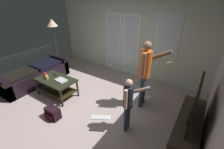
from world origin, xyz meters
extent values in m
cube|color=#A4908C|center=(0.00, 0.00, -0.01)|extent=(5.37, 4.71, 0.02)
cube|color=silver|center=(0.00, 2.33, 1.36)|extent=(5.37, 0.06, 2.72)
cube|color=white|center=(-0.52, 2.28, 0.98)|extent=(0.63, 0.02, 2.03)
cube|color=silver|center=(-0.52, 2.27, 1.03)|extent=(0.47, 0.01, 1.73)
cube|color=white|center=(0.14, 2.28, 0.98)|extent=(0.63, 0.02, 2.03)
cube|color=silver|center=(0.14, 2.27, 1.03)|extent=(0.47, 0.01, 1.73)
cube|color=white|center=(1.26, 2.28, 1.44)|extent=(0.66, 0.02, 1.23)
cube|color=silver|center=(1.26, 2.27, 1.44)|extent=(0.60, 0.01, 1.17)
cube|color=black|center=(-2.04, 0.10, 0.22)|extent=(0.86, 2.02, 0.43)
cube|color=black|center=(-2.39, 0.10, 0.67)|extent=(0.16, 2.02, 0.48)
cube|color=black|center=(-2.04, -0.83, 0.30)|extent=(0.86, 0.16, 0.59)
cube|color=black|center=(-2.04, 1.04, 0.30)|extent=(0.86, 0.16, 0.59)
cube|color=black|center=(-2.01, -0.32, 0.48)|extent=(0.63, 0.78, 0.09)
cube|color=black|center=(-2.01, 0.53, 0.48)|extent=(0.63, 0.78, 0.09)
cube|color=black|center=(-0.88, 0.02, 0.48)|extent=(1.05, 0.62, 0.04)
cube|color=black|center=(-0.88, 0.02, 0.18)|extent=(0.97, 0.54, 0.02)
cylinder|color=black|center=(-1.37, -0.25, 0.23)|extent=(0.05, 0.05, 0.46)
cylinder|color=black|center=(-0.39, -0.25, 0.23)|extent=(0.05, 0.05, 0.46)
cylinder|color=black|center=(-1.37, 0.29, 0.23)|extent=(0.05, 0.05, 0.46)
cylinder|color=black|center=(-0.39, 0.29, 0.23)|extent=(0.05, 0.05, 0.46)
cube|color=#342A1D|center=(2.35, 0.45, 0.23)|extent=(0.43, 1.53, 0.46)
cube|color=black|center=(2.35, 0.45, 0.48)|extent=(0.08, 0.42, 0.04)
cube|color=black|center=(2.35, 0.45, 0.84)|extent=(0.04, 1.19, 0.69)
cube|color=black|center=(2.33, 0.45, 0.84)|extent=(0.00, 1.14, 0.64)
cylinder|color=#293B51|center=(1.22, 0.81, 0.40)|extent=(0.11, 0.11, 0.80)
cylinder|color=#293B51|center=(1.20, 0.98, 0.40)|extent=(0.11, 0.11, 0.80)
cylinder|color=orange|center=(1.21, 0.90, 1.11)|extent=(0.26, 0.26, 0.62)
sphere|color=#926650|center=(1.21, 0.90, 1.53)|extent=(0.19, 0.19, 0.19)
cylinder|color=#926650|center=(1.24, 0.72, 1.14)|extent=(0.09, 0.09, 0.55)
cylinder|color=#926650|center=(1.43, 1.11, 1.29)|extent=(0.54, 0.17, 0.34)
cube|color=white|center=(1.67, 1.14, 1.16)|extent=(0.14, 0.06, 0.09)
cylinder|color=#2F4257|center=(1.28, -0.06, 0.28)|extent=(0.08, 0.08, 0.57)
cylinder|color=#2F4257|center=(1.27, 0.06, 0.28)|extent=(0.08, 0.08, 0.57)
cylinder|color=black|center=(1.28, 0.00, 0.79)|extent=(0.19, 0.19, 0.44)
sphere|color=#DEAD90|center=(1.28, 0.00, 1.09)|extent=(0.14, 0.14, 0.14)
cylinder|color=#DEAD90|center=(1.29, -0.13, 0.82)|extent=(0.06, 0.06, 0.40)
cylinder|color=#DEAD90|center=(1.43, 0.14, 0.91)|extent=(0.38, 0.11, 0.25)
cube|color=white|center=(1.60, 0.16, 0.81)|extent=(0.14, 0.06, 0.10)
cylinder|color=#2E241F|center=(-2.37, 1.30, 0.01)|extent=(0.26, 0.26, 0.02)
cylinder|color=#4D3B2E|center=(-2.37, 1.30, 0.78)|extent=(0.03, 0.03, 1.56)
cone|color=beige|center=(-2.37, 1.30, 1.64)|extent=(0.36, 0.36, 0.24)
cube|color=black|center=(-0.25, -0.63, 0.13)|extent=(0.34, 0.20, 0.26)
cube|color=black|center=(-0.25, -0.75, 0.10)|extent=(0.24, 0.04, 0.13)
cube|color=white|center=(0.64, -0.06, 0.01)|extent=(0.45, 0.33, 0.02)
cube|color=silver|center=(0.64, -0.06, 0.02)|extent=(0.39, 0.29, 0.00)
cube|color=#B1B2B4|center=(-0.69, 0.05, 0.51)|extent=(0.34, 0.24, 0.03)
cylinder|color=gold|center=(-1.07, -0.09, 0.55)|extent=(0.08, 0.08, 0.10)
cylinder|color=red|center=(-1.24, -0.02, 0.55)|extent=(0.07, 0.07, 0.10)
cube|color=black|center=(-1.09, 0.18, 0.51)|extent=(0.17, 0.12, 0.02)
camera|label=1|loc=(2.30, -2.11, 2.47)|focal=24.55mm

